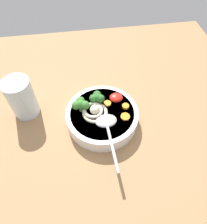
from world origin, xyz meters
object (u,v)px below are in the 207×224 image
object	(u,v)px
soup_bowl	(104,116)
noodle_pile	(94,111)
drinking_glass	(22,98)
soup_spoon	(107,125)

from	to	relation	value
soup_bowl	noodle_pile	world-z (taller)	noodle_pile
noodle_pile	drinking_glass	xyz separation A→B (cm)	(20.50, -7.39, 0.82)
drinking_glass	noodle_pile	bearing A→B (deg)	160.18
drinking_glass	soup_bowl	bearing A→B (deg)	162.52
soup_spoon	drinking_glass	xyz separation A→B (cm)	(23.31, -12.34, 1.03)
noodle_pile	soup_spoon	size ratio (longest dim) A/B	0.46
soup_bowl	soup_spoon	xyz separation A→B (cm)	(-0.20, 5.07, 2.98)
soup_bowl	noodle_pile	bearing A→B (deg)	2.53
soup_spoon	noodle_pile	bearing A→B (deg)	-152.73
noodle_pile	drinking_glass	bearing A→B (deg)	-19.82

